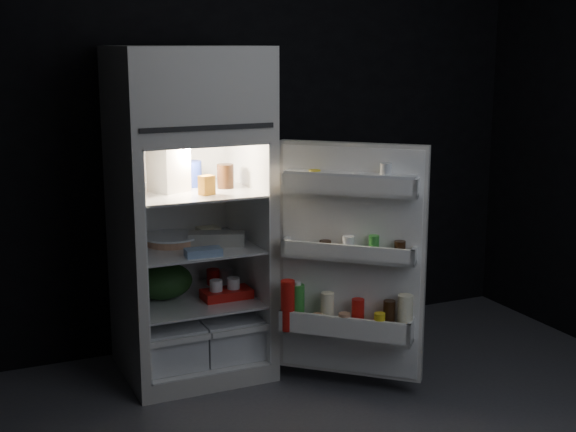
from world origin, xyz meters
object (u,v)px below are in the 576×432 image
yogurt_tray (227,294)px  fridge_door (350,266)px  milk_jug (168,169)px  egg_carton (217,239)px  refrigerator (188,202)px

yogurt_tray → fridge_door: bearing=-46.1°
milk_jug → egg_carton: (0.23, -0.07, -0.38)m
fridge_door → yogurt_tray: fridge_door is taller
egg_carton → refrigerator: bearing=163.5°
yogurt_tray → milk_jug: bearing=160.5°
milk_jug → fridge_door: bearing=-62.8°
refrigerator → egg_carton: bearing=-39.2°
fridge_door → milk_jug: (-0.77, 0.60, 0.46)m
fridge_door → egg_carton: bearing=135.2°
refrigerator → yogurt_tray: (0.17, -0.13, -0.50)m
fridge_door → milk_jug: fridge_door is taller
refrigerator → egg_carton: refrigerator is taller
fridge_door → egg_carton: (-0.53, 0.53, 0.08)m
fridge_door → yogurt_tray: size_ratio=4.54×
fridge_door → yogurt_tray: bearing=134.2°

